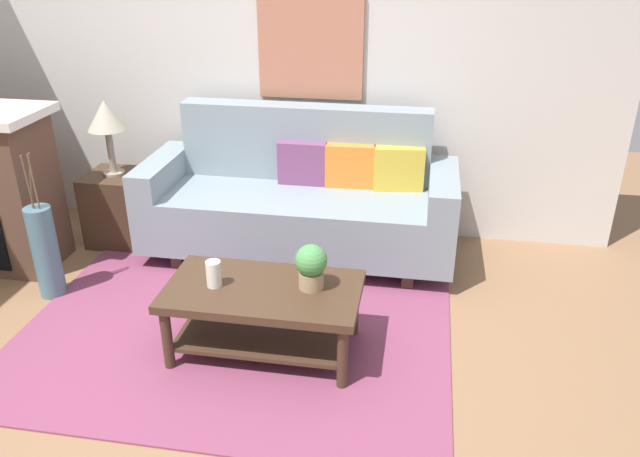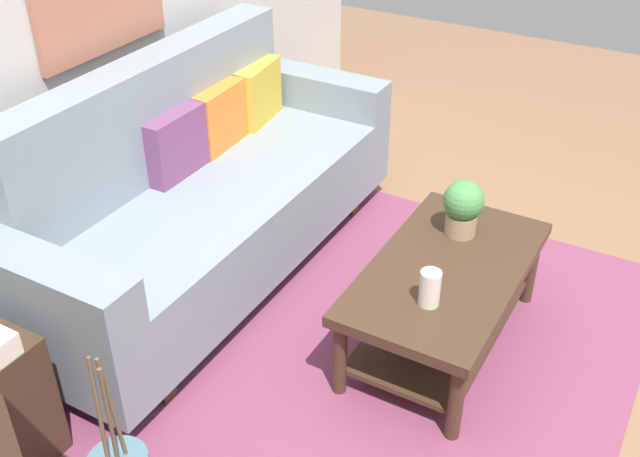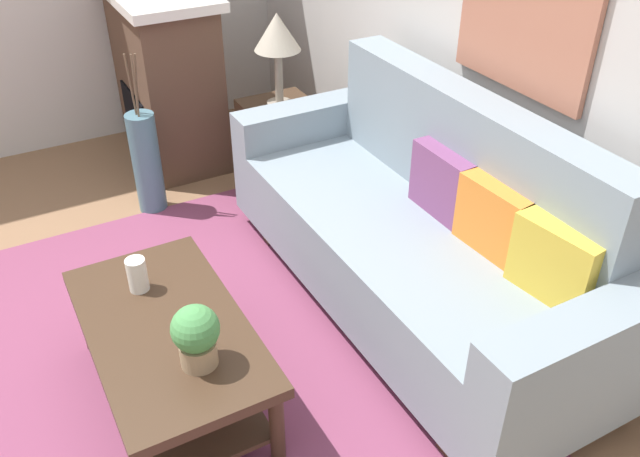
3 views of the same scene
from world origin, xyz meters
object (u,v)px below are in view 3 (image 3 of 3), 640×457
Objects in this scene: framed_painting at (527,2)px; tabletop_vase at (137,275)px; coffee_table at (169,345)px; side_table at (281,145)px; throw_pillow_mustard at (555,262)px; potted_plant_tabletop at (196,335)px; throw_pillow_plum at (443,182)px; fireplace at (167,76)px; couch at (417,234)px; table_lamp at (277,36)px; throw_pillow_orange at (494,219)px; floor_vase at (147,163)px.

tabletop_vase is at bearing -97.38° from framed_painting.
side_table is (-1.48, 1.23, -0.03)m from coffee_table.
potted_plant_tabletop is (-0.40, -1.34, -0.11)m from throw_pillow_mustard.
throw_pillow_plum is 0.71m from throw_pillow_mustard.
potted_plant_tabletop is 0.23× the size of fireplace.
tabletop_vase reaches higher than coffee_table.
throw_pillow_plum reaches higher than side_table.
fireplace is at bearing -166.50° from couch.
coffee_table is at bearing -87.98° from couch.
tabletop_vase is 0.55m from potted_plant_tabletop.
side_table is 0.98× the size of table_lamp.
throw_pillow_plum is 0.64× the size of side_table.
table_lamp reaches higher than tabletop_vase.
throw_pillow_orange is 1.37× the size of potted_plant_tabletop.
throw_pillow_mustard is 1.40m from potted_plant_tabletop.
tabletop_vase is (-0.94, -1.41, -0.17)m from throw_pillow_mustard.
table_lamp reaches higher than potted_plant_tabletop.
fireplace reaches higher than potted_plant_tabletop.
fireplace is (-2.22, 0.74, 0.27)m from coffee_table.
potted_plant_tabletop is (0.54, 0.07, 0.06)m from tabletop_vase.
potted_plant_tabletop is 1.89m from floor_vase.
throw_pillow_orange is (0.36, 0.00, 0.00)m from throw_pillow_plum.
couch reaches higher than throw_pillow_orange.
tabletop_vase is 2.01m from framed_painting.
throw_pillow_plum is at bearing 6.39° from table_lamp.
fireplace is at bearing -165.64° from throw_pillow_orange.
throw_pillow_mustard is 0.31× the size of fireplace.
throw_pillow_orange is 0.31× the size of fireplace.
throw_pillow_plum is 0.31× the size of fireplace.
throw_pillow_mustard is at bearing 4.29° from side_table.
fireplace is at bearing -155.54° from framed_painting.
tabletop_vase is at bearing -174.42° from coffee_table.
floor_vase is (-1.58, 0.37, 0.00)m from coffee_table.
side_table is 0.88× the size of floor_vase.
throw_pillow_mustard is at bearing 56.46° from tabletop_vase.
throw_pillow_plum is 0.86m from framed_painting.
fireplace is at bearing 164.37° from potted_plant_tabletop.
throw_pillow_orange and throw_pillow_mustard have the same top height.
throw_pillow_orange is 2.61m from fireplace.
coffee_table is 2.35m from fireplace.
fireplace reaches higher than floor_vase.
coffee_table is 1.92m from side_table.
tabletop_vase is at bearing -99.13° from throw_pillow_plum.
side_table is 0.93m from fireplace.
fireplace is (-2.17, -0.52, 0.16)m from couch.
framed_painting reaches higher than side_table.
floor_vase is (-1.31, 0.40, -0.19)m from tabletop_vase.
tabletop_vase is (-0.27, -0.03, 0.19)m from coffee_table.
table_lamp is 0.89× the size of floor_vase.
potted_plant_tabletop reaches higher than coffee_table.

